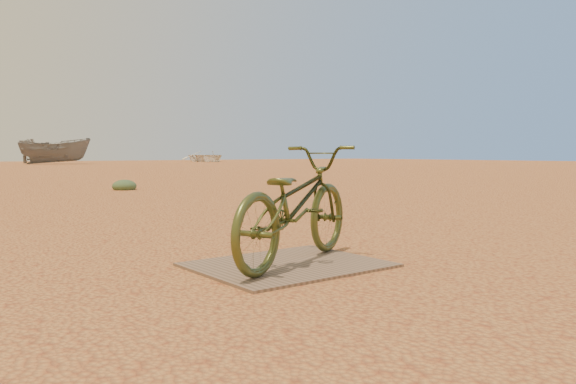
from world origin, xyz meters
TOP-DOWN VIEW (x-y plane):
  - ground at (0.00, 0.00)m, footprint 120.00×120.00m
  - plywood_board at (0.48, -0.60)m, footprint 1.43×1.15m
  - bicycle at (0.54, -0.61)m, footprint 1.88×1.30m
  - boat_mid_right at (10.30, 43.02)m, footprint 5.82×3.91m
  - boat_far_right at (25.70, 45.91)m, footprint 3.88×5.39m
  - kale_b at (2.91, 9.14)m, footprint 0.58×0.58m

SIDE VIEW (x-z plane):
  - ground at x=0.00m, z-range 0.00..0.00m
  - kale_b at x=2.91m, z-range -0.16..0.16m
  - plywood_board at x=0.48m, z-range 0.00..0.02m
  - bicycle at x=0.54m, z-range 0.02..0.96m
  - boat_far_right at x=25.70m, z-range 0.00..1.11m
  - boat_mid_right at x=10.30m, z-range 0.00..2.11m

